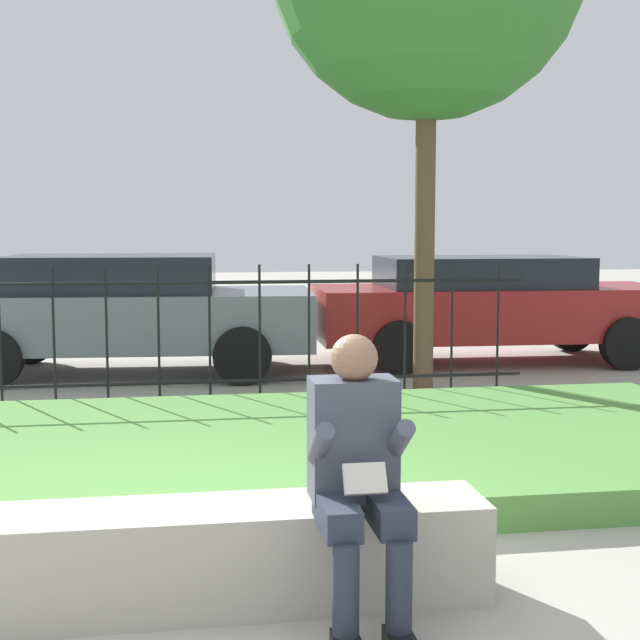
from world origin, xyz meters
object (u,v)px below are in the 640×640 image
(car_parked_center, at_px, (125,310))
(car_parked_right, at_px, (490,305))
(stone_bench, at_px, (218,561))
(person_seated_reader, at_px, (358,468))

(car_parked_center, height_order, car_parked_right, car_parked_center)
(stone_bench, height_order, person_seated_reader, person_seated_reader)
(car_parked_center, bearing_deg, person_seated_reader, -74.98)
(stone_bench, relative_size, person_seated_reader, 1.97)
(person_seated_reader, xyz_separation_m, car_parked_right, (3.19, 7.17, 0.05))
(stone_bench, xyz_separation_m, person_seated_reader, (0.60, -0.27, 0.49))
(person_seated_reader, bearing_deg, car_parked_center, 101.23)
(car_parked_right, bearing_deg, car_parked_center, -176.23)
(person_seated_reader, relative_size, car_parked_center, 0.29)
(car_parked_center, distance_m, car_parked_right, 4.58)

